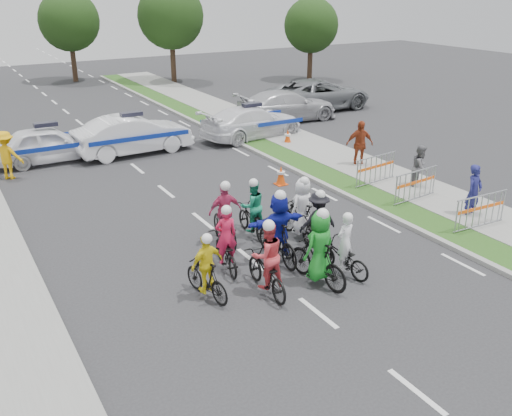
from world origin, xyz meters
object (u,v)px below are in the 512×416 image
police_car_1 (133,135)px  tree_2 (311,25)px  cone_0 (281,175)px  rider_0 (343,253)px  rider_3 (207,273)px  rider_5 (278,232)px  rider_9 (225,220)px  spectator_1 (420,167)px  marshal_hiviz (7,155)px  barrier_2 (376,171)px  spectator_0 (474,192)px  tree_4 (69,21)px  rider_6 (226,248)px  rider_2 (267,266)px  civilian_suv (318,94)px  barrier_1 (415,187)px  tree_1 (171,16)px  rider_8 (252,215)px  rider_4 (317,229)px  spectator_2 (359,144)px  police_car_0 (48,144)px  cone_1 (288,137)px  police_car_2 (252,122)px  rider_1 (319,255)px  civilian_sedan (287,106)px  barrier_0 (480,213)px

police_car_1 → tree_2: size_ratio=0.85×
cone_0 → tree_2: 23.45m
rider_0 → rider_3: 3.48m
rider_5 → rider_9: size_ratio=1.08×
police_car_1 → spectator_1: police_car_1 is taller
marshal_hiviz → barrier_2: size_ratio=0.90×
spectator_0 → tree_4: 32.38m
tree_2 → tree_4: (-15.00, 8.00, 0.35)m
spectator_0 → marshal_hiviz: (-11.76, 11.14, 0.04)m
rider_6 → tree_4: bearing=-86.6°
rider_0 → rider_5: (-1.04, 1.37, 0.28)m
rider_2 → civilian_suv: size_ratio=0.31×
rider_0 → tree_4: tree_4 is taller
barrier_1 → tree_1: (2.30, 26.11, 3.98)m
rider_8 → rider_4: bearing=120.8°
rider_4 → spectator_2: 7.95m
police_car_0 → barrier_1: police_car_0 is taller
civilian_suv → spectator_2: 10.72m
rider_9 → rider_3: bearing=61.2°
spectator_0 → rider_9: bearing=153.5°
rider_2 → marshal_hiviz: size_ratio=1.05×
rider_3 → police_car_1: rider_3 is taller
spectator_1 → cone_1: 7.22m
rider_0 → police_car_2: bearing=-120.2°
cone_0 → tree_1: 23.34m
police_car_1 → police_car_0: bearing=77.3°
rider_4 → civilian_suv: (10.79, 14.88, 0.15)m
rider_1 → cone_0: rider_1 is taller
police_car_0 → tree_1: bearing=-36.5°
civilian_sedan → civilian_suv: civilian_suv is taller
rider_5 → rider_8: bearing=-95.8°
rider_6 → police_car_0: size_ratio=0.42×
rider_4 → barrier_2: 6.01m
spectator_1 → rider_0: bearing=-179.4°
rider_5 → tree_2: (17.45, 23.44, 3.00)m
rider_3 → cone_1: bearing=-141.6°
civilian_sedan → spectator_1: 11.24m
rider_4 → police_car_2: size_ratio=0.37×
barrier_0 → barrier_1: size_ratio=1.00×
rider_0 → barrier_2: rider_0 is taller
police_car_0 → spectator_2: size_ratio=2.30×
rider_2 → marshal_hiviz: 12.50m
police_car_0 → cone_1: size_ratio=6.11×
police_car_1 → marshal_hiviz: bearing=96.7°
civilian_sedan → police_car_2: bearing=125.6°
barrier_1 → rider_0: bearing=-152.1°
rider_4 → rider_6: (-2.52, 0.42, -0.13)m
rider_6 → barrier_1: bearing=-162.0°
police_car_0 → barrier_0: size_ratio=2.14×
rider_3 → barrier_1: (8.53, 2.06, -0.08)m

